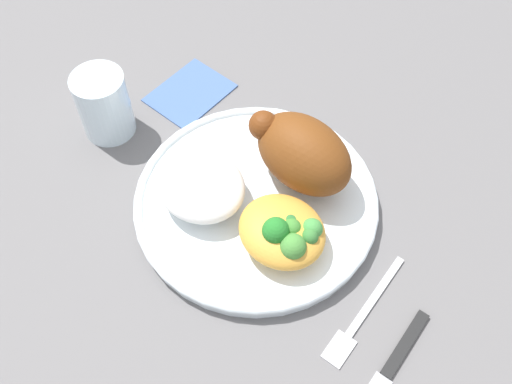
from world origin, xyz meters
TOP-DOWN VIEW (x-y plane):
  - ground_plane at (0.00, 0.00)m, footprint 2.00×2.00m
  - plate at (0.00, 0.00)m, footprint 0.28×0.28m
  - roasted_chicken at (-0.01, -0.06)m, footprint 0.13×0.08m
  - rice_pile at (0.04, 0.04)m, footprint 0.10×0.09m
  - mac_cheese_with_broccoli at (-0.06, 0.02)m, footprint 0.10×0.09m
  - fork at (-0.17, 0.02)m, footprint 0.03×0.14m
  - knife at (-0.23, 0.05)m, footprint 0.04×0.19m
  - water_glass at (0.21, 0.05)m, footprint 0.06×0.06m
  - napkin at (0.19, -0.06)m, footprint 0.09×0.11m

SIDE VIEW (x-z plane):
  - ground_plane at x=0.00m, z-range 0.00..0.00m
  - napkin at x=0.19m, z-range 0.00..0.00m
  - fork at x=-0.17m, z-range 0.00..0.01m
  - knife at x=-0.23m, z-range 0.00..0.01m
  - plate at x=0.00m, z-range 0.00..0.02m
  - rice_pile at x=0.04m, z-range 0.02..0.06m
  - mac_cheese_with_broccoli at x=-0.06m, z-range 0.02..0.06m
  - water_glass at x=0.21m, z-range 0.00..0.09m
  - roasted_chicken at x=-0.01m, z-range 0.02..0.10m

